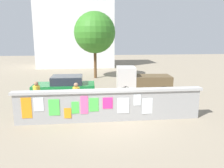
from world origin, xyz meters
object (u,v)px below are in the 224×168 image
Objects in this scene: auto_rickshaw_truck at (141,81)px; motorcycle at (144,100)px; bicycle_near at (105,102)px; person_walking at (37,94)px; person_bystander at (76,95)px; car_parked at (65,86)px; tree_roadside at (95,33)px.

auto_rickshaw_truck is 3.26m from motorcycle.
person_walking is (-3.47, -0.28, 0.62)m from bicycle_near.
bicycle_near is at bearing 28.97° from person_bystander.
person_walking is at bearing -112.21° from car_parked.
auto_rickshaw_truck reaches higher than car_parked.
person_walking is (-6.10, -3.21, 0.09)m from auto_rickshaw_truck.
bicycle_near is (-2.62, -2.93, -0.54)m from auto_rickshaw_truck.
tree_roadside is (2.16, 6.79, 3.44)m from car_parked.
motorcycle is 10.48m from tree_roadside.
bicycle_near is 0.28× the size of tree_roadside.
motorcycle is at bearing -7.08° from bicycle_near.
car_parked is at bearing -174.87° from auto_rickshaw_truck.
person_walking is at bearing -109.01° from tree_roadside.
person_walking is 2.06m from person_bystander.
motorcycle is (4.43, -2.74, -0.27)m from car_parked.
bicycle_near is 1.03× the size of person_walking.
person_walking reaches higher than bicycle_near.
bicycle_near is at bearing -131.84° from auto_rickshaw_truck.
person_bystander reaches higher than car_parked.
tree_roadside is (-2.27, 9.53, 3.71)m from motorcycle.
person_walking is at bearing -152.22° from auto_rickshaw_truck.
tree_roadside is at bearing 91.12° from bicycle_near.
auto_rickshaw_truck is 6.89m from person_walking.
car_parked is 2.29× the size of bicycle_near.
tree_roadside reaches higher than bicycle_near.
motorcycle is 1.17× the size of person_walking.
car_parked is 2.36× the size of person_bystander.
person_walking is (-5.56, -0.02, 0.52)m from motorcycle.
bicycle_near is at bearing 4.66° from person_walking.
person_walking is 0.27× the size of tree_roadside.
tree_roadside is at bearing 70.99° from person_walking.
bicycle_near is (-2.09, 0.26, -0.10)m from motorcycle.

